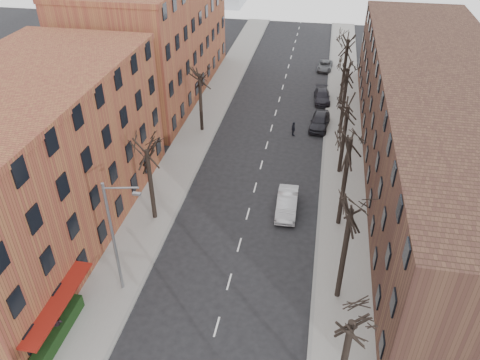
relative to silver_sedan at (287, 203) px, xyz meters
The scene contains 21 objects.
sidewalk_left 17.94m from the silver_sedan, 128.72° to the left, with size 4.00×90.00×0.15m, color gray.
sidewalk_right 14.80m from the silver_sedan, 71.09° to the left, with size 4.00×90.00×0.15m, color gray.
building_left_near 20.79m from the silver_sedan, 162.61° to the right, with size 12.00×26.00×12.00m, color brown.
building_left_far 30.59m from the silver_sedan, 129.89° to the left, with size 12.00×28.00×14.00m, color brown.
building_right 16.18m from the silver_sedan, 35.08° to the left, with size 12.00×50.00×10.00m, color #4A2F22.
awning_left 19.62m from the silver_sedan, 130.02° to the right, with size 1.20×7.00×0.15m, color maroon.
hedge 20.45m from the silver_sedan, 128.43° to the right, with size 0.80×6.00×1.00m, color black.
tree_right_b 10.06m from the silver_sedan, 64.03° to the right, with size 5.20×5.20×10.80m, color black, non-canonical shape.
tree_right_c 4.58m from the silver_sedan, 13.04° to the right, with size 5.20×5.20×11.60m, color black, non-canonical shape.
tree_right_d 8.29m from the silver_sedan, 57.84° to the left, with size 5.20×5.20×10.00m, color black, non-canonical shape.
tree_right_e 15.63m from the silver_sedan, 73.67° to the left, with size 5.20×5.20×10.80m, color black, non-canonical shape.
tree_right_f 23.41m from the silver_sedan, 79.18° to the left, with size 5.20×5.20×11.60m, color black, non-canonical shape.
tree_left_a 11.25m from the silver_sedan, 164.40° to the right, with size 5.20×5.20×9.50m, color black, non-canonical shape.
tree_left_b 16.91m from the silver_sedan, 129.78° to the left, with size 5.20×5.20×9.50m, color black, non-canonical shape.
streetlight 15.62m from the silver_sedan, 132.90° to the right, with size 2.45×0.22×9.03m.
silver_sedan is the anchor object (origin of this frame).
parked_car_near 16.20m from the silver_sedan, 82.58° to the left, with size 1.96×4.88×1.66m, color black.
parked_car_mid 23.47m from the silver_sedan, 84.89° to the left, with size 1.90×4.66×1.35m, color black.
parked_car_far 34.62m from the silver_sedan, 86.54° to the left, with size 1.95×4.23×1.18m, color #515358.
pedestrian_b 20.09m from the silver_sedan, 129.62° to the right, with size 0.88×0.68×1.80m, color black.
pedestrian_crossing 13.69m from the silver_sedan, 92.76° to the left, with size 0.95×0.39×1.62m, color black.
Camera 1 is at (5.06, -11.11, 24.73)m, focal length 35.00 mm.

